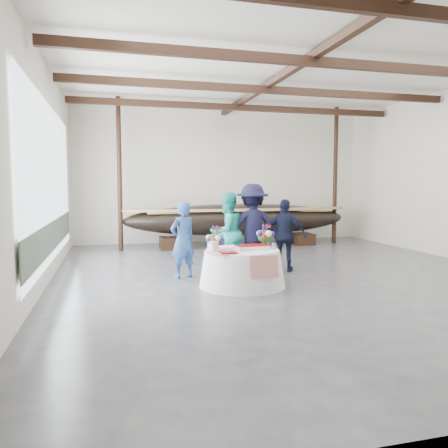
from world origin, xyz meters
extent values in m
cube|color=#3D3D42|center=(0.00, 0.00, 0.00)|extent=(10.00, 12.00, 0.01)
cube|color=silver|center=(0.00, 6.00, 2.25)|extent=(10.00, 0.02, 4.50)
cube|color=silver|center=(-5.00, 0.00, 2.25)|extent=(0.02, 12.00, 4.50)
cube|color=white|center=(0.00, 0.00, 4.50)|extent=(10.00, 12.00, 0.01)
cube|color=black|center=(0.00, -3.50, 4.25)|extent=(9.80, 0.12, 0.18)
cube|color=black|center=(0.00, -1.00, 4.25)|extent=(9.80, 0.12, 0.18)
cube|color=black|center=(0.00, 1.50, 4.25)|extent=(9.80, 0.12, 0.18)
cube|color=black|center=(0.00, 4.00, 4.25)|extent=(9.80, 0.12, 0.18)
cube|color=black|center=(0.00, 0.00, 4.38)|extent=(0.15, 11.76, 0.15)
cylinder|color=black|center=(-3.50, 4.52, 2.25)|extent=(0.14, 0.14, 4.50)
cylinder|color=black|center=(3.50, 4.52, 2.25)|extent=(0.14, 0.14, 4.50)
cube|color=silver|center=(-4.95, 1.00, 2.00)|extent=(0.02, 7.00, 3.20)
cube|color=#596654|center=(-4.94, 1.00, 0.90)|extent=(0.02, 7.00, 0.60)
cube|color=black|center=(-2.02, 4.52, 0.18)|extent=(0.63, 0.81, 0.36)
cube|color=black|center=(2.33, 4.52, 0.18)|extent=(0.63, 0.81, 0.36)
ellipsoid|color=black|center=(0.16, 4.52, 0.86)|extent=(7.24, 1.45, 1.00)
cube|color=#9E7A4C|center=(0.16, 4.52, 1.13)|extent=(5.79, 0.95, 0.05)
cone|color=white|center=(-1.33, -0.75, 0.34)|extent=(1.66, 1.66, 0.69)
cylinder|color=white|center=(-1.33, -0.75, 0.70)|extent=(1.41, 1.41, 0.04)
cube|color=#B41D12|center=(-1.33, -0.75, 0.72)|extent=(1.60, 1.25, 0.01)
cube|color=white|center=(-1.14, -0.75, 0.75)|extent=(0.60, 0.40, 0.07)
cylinder|color=white|center=(-1.93, -0.90, 0.81)|extent=(0.18, 0.18, 0.19)
cylinder|color=white|center=(-1.85, -0.43, 0.80)|extent=(0.18, 0.18, 0.18)
cube|color=maroon|center=(-1.73, -1.17, 0.73)|extent=(0.30, 0.24, 0.03)
cone|color=silver|center=(-0.73, -0.87, 0.78)|extent=(0.09, 0.09, 0.12)
imported|color=#2B4C89|center=(-2.32, 0.28, 0.80)|extent=(0.70, 0.60, 1.61)
imported|color=#23B4A0|center=(-1.25, 0.70, 0.89)|extent=(1.07, 0.98, 1.79)
imported|color=black|center=(-0.66, 0.65, 0.99)|extent=(1.31, 0.80, 1.98)
imported|color=black|center=(0.03, 0.39, 0.82)|extent=(1.02, 0.86, 1.63)
camera|label=1|loc=(-3.75, -8.70, 1.95)|focal=35.00mm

